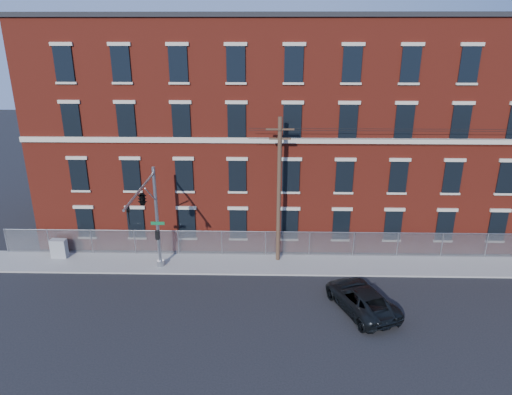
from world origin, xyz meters
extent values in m
plane|color=black|center=(0.00, 0.00, 0.00)|extent=(140.00, 140.00, 0.00)
cube|color=#999691|center=(12.00, 5.00, 0.06)|extent=(65.00, 3.00, 0.12)
cube|color=maroon|center=(12.00, 14.00, 8.00)|extent=(55.00, 14.00, 16.00)
cube|color=black|center=(12.00, 14.00, 16.15)|extent=(55.30, 14.30, 0.30)
cube|color=#B9AE9A|center=(12.00, 6.92, 8.30)|extent=(55.00, 0.18, 0.35)
cube|color=black|center=(-11.83, 6.94, 2.20)|extent=(1.20, 0.10, 2.20)
cube|color=black|center=(-11.83, 6.94, 5.80)|extent=(1.20, 0.10, 2.20)
cube|color=black|center=(-11.83, 6.94, 9.60)|extent=(1.20, 0.10, 2.20)
cube|color=black|center=(-11.83, 6.94, 13.20)|extent=(1.20, 0.10, 2.20)
cube|color=black|center=(-8.17, 6.94, 2.20)|extent=(1.20, 0.10, 2.20)
cube|color=black|center=(-8.17, 6.94, 5.80)|extent=(1.20, 0.10, 2.20)
cube|color=black|center=(-8.17, 6.94, 9.60)|extent=(1.20, 0.10, 2.20)
cube|color=black|center=(-8.17, 6.94, 13.20)|extent=(1.20, 0.10, 2.20)
cube|color=black|center=(-4.50, 6.94, 2.20)|extent=(1.20, 0.10, 2.20)
cube|color=black|center=(-4.50, 6.94, 5.80)|extent=(1.20, 0.10, 2.20)
cube|color=black|center=(-4.50, 6.94, 9.60)|extent=(1.20, 0.10, 2.20)
cube|color=black|center=(-4.50, 6.94, 13.20)|extent=(1.20, 0.10, 2.20)
cube|color=black|center=(-0.83, 6.94, 2.20)|extent=(1.20, 0.10, 2.20)
cube|color=black|center=(-0.83, 6.94, 5.80)|extent=(1.20, 0.10, 2.20)
cube|color=black|center=(-0.83, 6.94, 9.60)|extent=(1.20, 0.10, 2.20)
cube|color=black|center=(-0.83, 6.94, 13.20)|extent=(1.20, 0.10, 2.20)
cube|color=black|center=(2.83, 6.94, 2.20)|extent=(1.20, 0.10, 2.20)
cube|color=black|center=(2.83, 6.94, 5.80)|extent=(1.20, 0.10, 2.20)
cube|color=black|center=(2.83, 6.94, 9.60)|extent=(1.20, 0.10, 2.20)
cube|color=black|center=(2.83, 6.94, 13.20)|extent=(1.20, 0.10, 2.20)
cube|color=black|center=(6.50, 6.94, 2.20)|extent=(1.20, 0.10, 2.20)
cube|color=black|center=(6.50, 6.94, 5.80)|extent=(1.20, 0.10, 2.20)
cube|color=black|center=(6.50, 6.94, 9.60)|extent=(1.20, 0.10, 2.20)
cube|color=black|center=(6.50, 6.94, 13.20)|extent=(1.20, 0.10, 2.20)
cube|color=black|center=(10.17, 6.94, 2.20)|extent=(1.20, 0.10, 2.20)
cube|color=black|center=(10.17, 6.94, 5.80)|extent=(1.20, 0.10, 2.20)
cube|color=black|center=(10.17, 6.94, 9.60)|extent=(1.20, 0.10, 2.20)
cube|color=black|center=(10.17, 6.94, 13.20)|extent=(1.20, 0.10, 2.20)
cube|color=black|center=(13.83, 6.94, 2.20)|extent=(1.20, 0.10, 2.20)
cube|color=black|center=(13.83, 6.94, 5.80)|extent=(1.20, 0.10, 2.20)
cube|color=black|center=(13.83, 6.94, 9.60)|extent=(1.20, 0.10, 2.20)
cube|color=black|center=(13.83, 6.94, 13.20)|extent=(1.20, 0.10, 2.20)
cube|color=black|center=(17.50, 6.94, 2.20)|extent=(1.20, 0.10, 2.20)
cube|color=black|center=(17.50, 6.94, 5.80)|extent=(1.20, 0.10, 2.20)
cube|color=#A5A8AD|center=(12.00, 6.30, 1.02)|extent=(59.00, 0.02, 1.80)
cylinder|color=#9EA0A5|center=(12.00, 6.30, 1.92)|extent=(59.00, 0.04, 0.04)
cylinder|color=#9EA0A5|center=(-17.50, 6.30, 1.02)|extent=(0.06, 0.06, 1.85)
cylinder|color=#9EA0A5|center=(-14.39, 6.30, 1.02)|extent=(0.06, 0.06, 1.85)
cylinder|color=#9EA0A5|center=(-11.29, 6.30, 1.02)|extent=(0.06, 0.06, 1.85)
cylinder|color=#9EA0A5|center=(-8.18, 6.30, 1.02)|extent=(0.06, 0.06, 1.85)
cylinder|color=#9EA0A5|center=(-5.08, 6.30, 1.02)|extent=(0.06, 0.06, 1.85)
cylinder|color=#9EA0A5|center=(-1.97, 6.30, 1.02)|extent=(0.06, 0.06, 1.85)
cylinder|color=#9EA0A5|center=(1.13, 6.30, 1.02)|extent=(0.06, 0.06, 1.85)
cylinder|color=#9EA0A5|center=(4.24, 6.30, 1.02)|extent=(0.06, 0.06, 1.85)
cylinder|color=#9EA0A5|center=(7.34, 6.30, 1.02)|extent=(0.06, 0.06, 1.85)
cylinder|color=#9EA0A5|center=(10.45, 6.30, 1.02)|extent=(0.06, 0.06, 1.85)
cylinder|color=#9EA0A5|center=(13.55, 6.30, 1.02)|extent=(0.06, 0.06, 1.85)
cylinder|color=#9EA0A5|center=(16.66, 6.30, 1.02)|extent=(0.06, 0.06, 1.85)
cylinder|color=#9EA0A5|center=(-6.00, 4.50, 3.62)|extent=(0.22, 0.22, 7.00)
cylinder|color=#9EA0A5|center=(-6.00, 4.50, 0.32)|extent=(0.50, 0.50, 0.40)
cylinder|color=#9EA0A5|center=(-6.00, 1.25, 6.72)|extent=(0.14, 6.50, 0.14)
cylinder|color=#9EA0A5|center=(-6.00, 3.30, 5.72)|extent=(0.08, 2.18, 1.56)
cube|color=#0C592D|center=(-5.95, 4.35, 3.32)|extent=(0.90, 0.03, 0.22)
cube|color=black|center=(-6.00, 4.25, 2.52)|extent=(0.25, 0.25, 0.60)
imported|color=black|center=(-6.00, -1.30, 6.17)|extent=(0.16, 0.20, 1.00)
imported|color=black|center=(-6.00, 1.50, 6.17)|extent=(0.53, 2.48, 1.00)
cylinder|color=#4A3425|center=(2.00, 5.60, 5.12)|extent=(0.28, 0.28, 10.00)
cube|color=#4A3425|center=(2.00, 5.60, 9.32)|extent=(1.80, 0.12, 0.12)
cube|color=#4A3425|center=(2.00, 5.60, 8.72)|extent=(1.40, 0.12, 0.12)
imported|color=black|center=(6.64, -0.29, 0.73)|extent=(4.19, 5.79, 1.46)
cube|color=gray|center=(-13.38, 5.60, 0.80)|extent=(1.10, 0.58, 1.36)
camera|label=1|loc=(1.12, -23.38, 15.23)|focal=32.45mm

